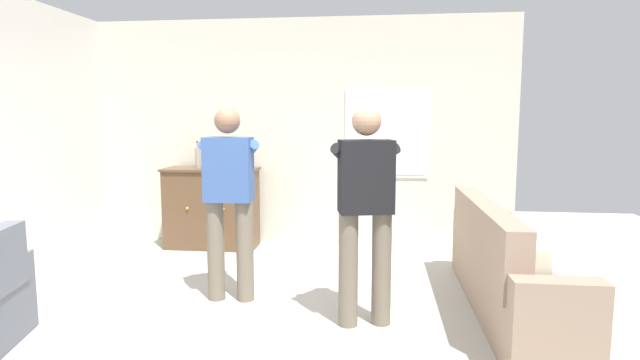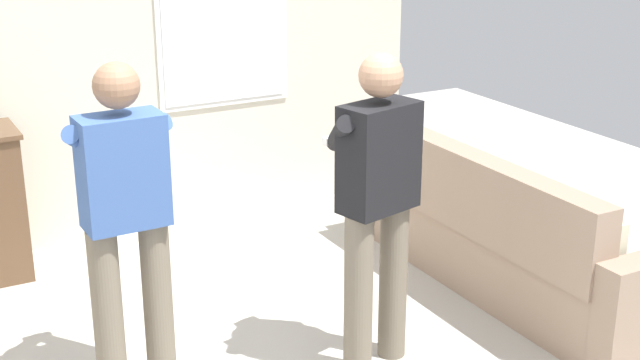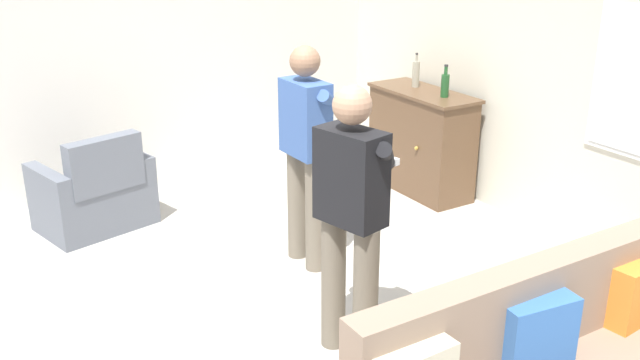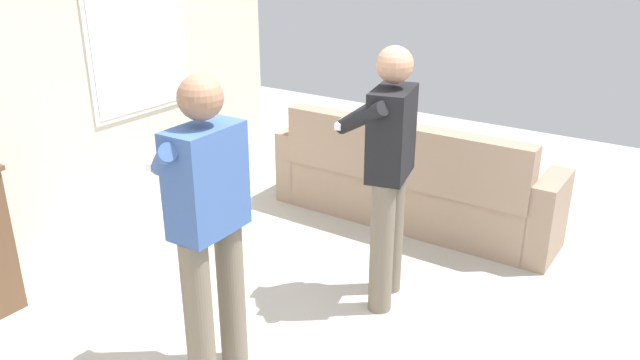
% 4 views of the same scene
% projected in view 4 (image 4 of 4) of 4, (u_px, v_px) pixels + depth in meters
% --- Properties ---
extents(wall_back_with_window, '(5.20, 0.15, 2.80)m').
position_uv_depth(wall_back_with_window, '(16.00, 69.00, 4.29)').
color(wall_back_with_window, beige).
rests_on(wall_back_with_window, ground).
extents(couch, '(0.57, 2.41, 0.90)m').
position_uv_depth(couch, '(408.00, 185.00, 5.11)').
color(couch, gray).
rests_on(couch, ground).
extents(person_standing_left, '(0.56, 0.48, 1.68)m').
position_uv_depth(person_standing_left, '(208.00, 220.00, 3.13)').
color(person_standing_left, '#6B6051').
rests_on(person_standing_left, ground).
extents(person_standing_right, '(0.54, 0.51, 1.68)m').
position_uv_depth(person_standing_right, '(388.00, 167.00, 3.83)').
color(person_standing_right, '#6B6051').
rests_on(person_standing_right, ground).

